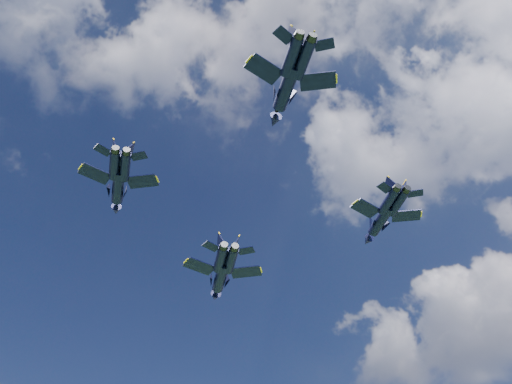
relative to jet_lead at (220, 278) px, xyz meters
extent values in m
cylinder|color=black|center=(0.45, -0.39, -0.08)|extent=(8.79, 7.95, 1.98)
cone|color=black|center=(-4.39, 3.77, -0.08)|extent=(3.39, 3.28, 1.87)
ellipsoid|color=brown|center=(-2.30, 1.98, 0.52)|extent=(3.09, 2.87, 0.90)
cube|color=black|center=(-0.46, -4.82, -0.08)|extent=(4.33, 5.71, 0.20)
cube|color=black|center=(4.70, 1.18, -0.08)|extent=(5.80, 4.86, 0.20)
cube|color=black|center=(4.67, -7.78, -0.08)|extent=(2.19, 2.94, 0.15)
cube|color=black|center=(8.40, -3.45, -0.08)|extent=(3.06, 2.50, 0.15)
cube|color=black|center=(5.08, -5.96, 1.46)|extent=(2.95, 1.93, 3.31)
cube|color=black|center=(6.66, -4.13, 1.46)|extent=(2.07, 2.70, 3.31)
cylinder|color=black|center=(3.19, -26.33, 0.03)|extent=(7.43, 6.48, 1.65)
cone|color=black|center=(-0.93, -22.97, 0.03)|extent=(2.83, 2.71, 1.56)
ellipsoid|color=brown|center=(0.85, -24.42, 0.53)|extent=(2.60, 2.35, 0.75)
cube|color=black|center=(2.53, -30.04, 0.03)|extent=(3.52, 4.73, 0.16)
cube|color=black|center=(6.69, -24.93, 0.03)|extent=(4.84, 4.12, 0.16)
cube|color=black|center=(6.87, -32.40, 0.03)|extent=(1.77, 2.42, 0.13)
cube|color=black|center=(9.88, -28.71, 0.03)|extent=(2.56, 2.12, 0.13)
cube|color=black|center=(7.17, -30.87, 1.31)|extent=(2.49, 1.60, 2.76)
cube|color=black|center=(8.44, -29.31, 1.31)|extent=(1.78, 2.20, 2.76)
cylinder|color=black|center=(29.67, 2.41, -0.63)|extent=(7.49, 6.32, 1.64)
cone|color=black|center=(25.49, 5.65, -0.63)|extent=(2.82, 2.68, 1.55)
ellipsoid|color=brown|center=(27.30, 4.26, -0.13)|extent=(2.61, 2.30, 0.75)
cube|color=black|center=(29.11, -1.30, -0.63)|extent=(3.42, 4.68, 0.16)
cube|color=black|center=(33.13, 3.89, -0.63)|extent=(4.82, 4.16, 0.16)
cube|color=black|center=(33.48, -3.54, -0.63)|extent=(1.72, 2.39, 0.13)
cube|color=black|center=(36.39, 0.21, -0.63)|extent=(2.56, 2.14, 0.13)
cube|color=black|center=(33.74, -2.01, 0.65)|extent=(2.50, 1.59, 2.74)
cube|color=black|center=(34.97, -0.42, 0.65)|extent=(1.82, 2.15, 2.74)
cylinder|color=black|center=(31.43, -24.44, 2.05)|extent=(7.93, 6.68, 1.74)
cone|color=black|center=(27.00, -21.02, 2.05)|extent=(2.99, 2.83, 1.64)
ellipsoid|color=brown|center=(28.91, -22.50, 2.58)|extent=(2.76, 2.43, 0.79)
cube|color=black|center=(30.83, -28.36, 2.05)|extent=(3.61, 4.95, 0.17)
cube|color=black|center=(35.08, -22.87, 2.05)|extent=(5.09, 4.40, 0.17)
cube|color=black|center=(35.46, -30.73, 2.05)|extent=(1.81, 2.52, 0.13)
cube|color=black|center=(38.53, -26.76, 2.05)|extent=(2.70, 2.27, 0.13)
cube|color=black|center=(35.74, -29.11, 3.40)|extent=(2.65, 1.68, 2.90)
cube|color=black|center=(37.03, -27.43, 3.40)|extent=(1.92, 2.27, 2.90)
camera|label=1|loc=(54.66, -60.83, -56.13)|focal=40.00mm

